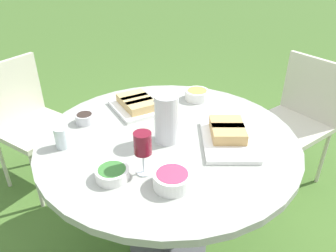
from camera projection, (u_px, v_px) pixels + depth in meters
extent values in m
plane|color=#446B2B|center=(168.00, 245.00, 1.94)|extent=(40.00, 40.00, 0.00)
cylinder|color=#4C4C51|center=(168.00, 244.00, 1.93)|extent=(0.45, 0.45, 0.02)
cylinder|color=#4C4C51|center=(168.00, 198.00, 1.75)|extent=(0.11, 0.11, 0.70)
cylinder|color=#9EA399|center=(168.00, 140.00, 1.56)|extent=(1.23, 1.23, 0.03)
cube|color=beige|center=(290.00, 126.00, 2.25)|extent=(0.61, 0.60, 0.04)
cube|color=beige|center=(314.00, 89.00, 2.23)|extent=(0.36, 0.31, 0.42)
cylinder|color=beige|center=(246.00, 150.00, 2.41)|extent=(0.03, 0.03, 0.43)
cylinder|color=beige|center=(291.00, 177.00, 2.14)|extent=(0.03, 0.03, 0.43)
cylinder|color=beige|center=(278.00, 134.00, 2.60)|extent=(0.03, 0.03, 0.43)
cylinder|color=beige|center=(323.00, 158.00, 2.33)|extent=(0.03, 0.03, 0.43)
cube|color=beige|center=(36.00, 129.00, 2.22)|extent=(0.55, 0.56, 0.04)
cube|color=beige|center=(11.00, 91.00, 2.19)|extent=(0.18, 0.42, 0.42)
cylinder|color=beige|center=(37.00, 181.00, 2.11)|extent=(0.03, 0.03, 0.43)
cylinder|color=beige|center=(82.00, 152.00, 2.39)|extent=(0.03, 0.03, 0.43)
cylinder|color=beige|center=(3.00, 162.00, 2.28)|extent=(0.03, 0.03, 0.43)
cylinder|color=beige|center=(48.00, 137.00, 2.56)|extent=(0.03, 0.03, 0.43)
cylinder|color=silver|center=(167.00, 119.00, 1.47)|extent=(0.11, 0.11, 0.23)
cone|color=silver|center=(156.00, 99.00, 1.43)|extent=(0.03, 0.03, 0.03)
cylinder|color=silver|center=(144.00, 172.00, 1.32)|extent=(0.06, 0.06, 0.01)
cylinder|color=silver|center=(144.00, 162.00, 1.30)|extent=(0.01, 0.01, 0.09)
cylinder|color=maroon|center=(143.00, 143.00, 1.25)|extent=(0.07, 0.07, 0.09)
cube|color=white|center=(137.00, 107.00, 1.80)|extent=(0.37, 0.37, 0.02)
cube|color=tan|center=(142.00, 107.00, 1.73)|extent=(0.18, 0.18, 0.04)
cube|color=tan|center=(137.00, 102.00, 1.78)|extent=(0.18, 0.18, 0.04)
cube|color=tan|center=(132.00, 98.00, 1.83)|extent=(0.18, 0.18, 0.04)
cube|color=white|center=(228.00, 141.00, 1.51)|extent=(0.30, 0.39, 0.02)
cube|color=tan|center=(226.00, 126.00, 1.56)|extent=(0.17, 0.15, 0.05)
cube|color=tan|center=(229.00, 134.00, 1.49)|extent=(0.17, 0.15, 0.05)
cylinder|color=white|center=(197.00, 95.00, 1.90)|extent=(0.14, 0.14, 0.06)
cylinder|color=#E0C147|center=(197.00, 92.00, 1.89)|extent=(0.11, 0.11, 0.02)
cylinder|color=white|center=(112.00, 174.00, 1.28)|extent=(0.13, 0.13, 0.04)
cylinder|color=#387533|center=(112.00, 171.00, 1.27)|extent=(0.11, 0.11, 0.02)
cylinder|color=silver|center=(85.00, 118.00, 1.66)|extent=(0.09, 0.09, 0.05)
cylinder|color=#2D231E|center=(84.00, 116.00, 1.65)|extent=(0.08, 0.08, 0.02)
cylinder|color=white|center=(172.00, 180.00, 1.24)|extent=(0.15, 0.15, 0.06)
cylinder|color=#D6385B|center=(172.00, 176.00, 1.23)|extent=(0.12, 0.12, 0.03)
cylinder|color=silver|center=(62.00, 137.00, 1.46)|extent=(0.06, 0.06, 0.10)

